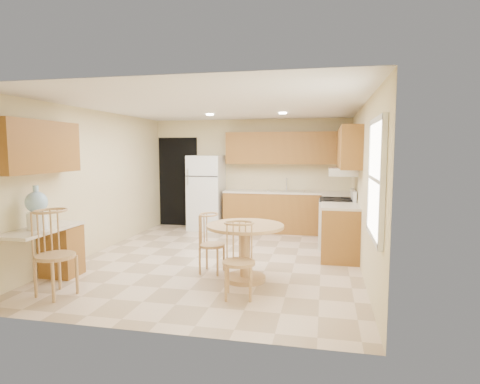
% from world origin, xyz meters
% --- Properties ---
extents(floor, '(5.50, 5.50, 0.00)m').
position_xyz_m(floor, '(0.00, 0.00, 0.00)').
color(floor, beige).
rests_on(floor, ground).
extents(ceiling, '(4.50, 5.50, 0.02)m').
position_xyz_m(ceiling, '(0.00, 0.00, 2.50)').
color(ceiling, white).
rests_on(ceiling, wall_back).
extents(wall_back, '(4.50, 0.02, 2.50)m').
position_xyz_m(wall_back, '(0.00, 2.75, 1.25)').
color(wall_back, beige).
rests_on(wall_back, floor).
extents(wall_front, '(4.50, 0.02, 2.50)m').
position_xyz_m(wall_front, '(0.00, -2.75, 1.25)').
color(wall_front, beige).
rests_on(wall_front, floor).
extents(wall_left, '(0.02, 5.50, 2.50)m').
position_xyz_m(wall_left, '(-2.25, 0.00, 1.25)').
color(wall_left, beige).
rests_on(wall_left, floor).
extents(wall_right, '(0.02, 5.50, 2.50)m').
position_xyz_m(wall_right, '(2.25, 0.00, 1.25)').
color(wall_right, beige).
rests_on(wall_right, floor).
extents(doorway, '(0.90, 0.02, 2.10)m').
position_xyz_m(doorway, '(-1.75, 2.73, 1.05)').
color(doorway, black).
rests_on(doorway, floor).
extents(base_cab_back, '(2.75, 0.60, 0.87)m').
position_xyz_m(base_cab_back, '(0.88, 2.45, 0.43)').
color(base_cab_back, '#996327').
rests_on(base_cab_back, floor).
extents(counter_back, '(2.75, 0.63, 0.04)m').
position_xyz_m(counter_back, '(0.88, 2.45, 0.89)').
color(counter_back, beige).
rests_on(counter_back, base_cab_back).
extents(base_cab_right_a, '(0.60, 0.59, 0.87)m').
position_xyz_m(base_cab_right_a, '(1.95, 1.85, 0.43)').
color(base_cab_right_a, '#996327').
rests_on(base_cab_right_a, floor).
extents(counter_right_a, '(0.63, 0.59, 0.04)m').
position_xyz_m(counter_right_a, '(1.95, 1.85, 0.89)').
color(counter_right_a, beige).
rests_on(counter_right_a, base_cab_right_a).
extents(base_cab_right_b, '(0.60, 0.80, 0.87)m').
position_xyz_m(base_cab_right_b, '(1.95, 0.40, 0.43)').
color(base_cab_right_b, '#996327').
rests_on(base_cab_right_b, floor).
extents(counter_right_b, '(0.63, 0.80, 0.04)m').
position_xyz_m(counter_right_b, '(1.95, 0.40, 0.89)').
color(counter_right_b, beige).
rests_on(counter_right_b, base_cab_right_b).
extents(upper_cab_back, '(2.75, 0.33, 0.70)m').
position_xyz_m(upper_cab_back, '(0.88, 2.58, 1.85)').
color(upper_cab_back, '#996327').
rests_on(upper_cab_back, wall_back).
extents(upper_cab_right, '(0.33, 2.42, 0.70)m').
position_xyz_m(upper_cab_right, '(2.08, 1.21, 1.85)').
color(upper_cab_right, '#996327').
rests_on(upper_cab_right, wall_right).
extents(upper_cab_left, '(0.33, 1.40, 0.70)m').
position_xyz_m(upper_cab_left, '(-2.08, -1.60, 1.85)').
color(upper_cab_left, '#996327').
rests_on(upper_cab_left, wall_left).
extents(sink, '(0.78, 0.44, 0.01)m').
position_xyz_m(sink, '(0.85, 2.45, 0.91)').
color(sink, silver).
rests_on(sink, counter_back).
extents(range_hood, '(0.50, 0.76, 0.14)m').
position_xyz_m(range_hood, '(2.00, 1.18, 1.42)').
color(range_hood, silver).
rests_on(range_hood, upper_cab_right).
extents(desk_pedestal, '(0.48, 0.42, 0.72)m').
position_xyz_m(desk_pedestal, '(-2.00, -1.32, 0.36)').
color(desk_pedestal, '#996327').
rests_on(desk_pedestal, floor).
extents(desk_top, '(0.50, 1.20, 0.04)m').
position_xyz_m(desk_top, '(-2.00, -1.70, 0.75)').
color(desk_top, beige).
rests_on(desk_top, desk_pedestal).
extents(window, '(0.06, 1.12, 1.30)m').
position_xyz_m(window, '(2.23, -1.85, 1.50)').
color(window, white).
rests_on(window, wall_right).
extents(can_light_a, '(0.14, 0.14, 0.02)m').
position_xyz_m(can_light_a, '(-0.50, 1.20, 2.48)').
color(can_light_a, white).
rests_on(can_light_a, ceiling).
extents(can_light_b, '(0.14, 0.14, 0.02)m').
position_xyz_m(can_light_b, '(0.90, 1.20, 2.48)').
color(can_light_b, white).
rests_on(can_light_b, ceiling).
extents(refrigerator, '(0.74, 0.72, 1.68)m').
position_xyz_m(refrigerator, '(-0.95, 2.40, 0.84)').
color(refrigerator, white).
rests_on(refrigerator, floor).
extents(stove, '(0.65, 0.76, 1.09)m').
position_xyz_m(stove, '(1.92, 1.18, 0.47)').
color(stove, white).
rests_on(stove, floor).
extents(dining_table, '(1.06, 1.06, 0.79)m').
position_xyz_m(dining_table, '(0.63, -0.98, 0.52)').
color(dining_table, tan).
rests_on(dining_table, floor).
extents(chair_table_a, '(0.38, 0.50, 0.87)m').
position_xyz_m(chair_table_a, '(0.08, -0.82, 0.53)').
color(chair_table_a, tan).
rests_on(chair_table_a, floor).
extents(chair_table_b, '(0.41, 0.41, 0.92)m').
position_xyz_m(chair_table_b, '(0.68, -1.72, 0.56)').
color(chair_table_b, tan).
rests_on(chair_table_b, floor).
extents(chair_desk, '(0.47, 0.61, 1.06)m').
position_xyz_m(chair_desk, '(-1.55, -2.15, 0.65)').
color(chair_desk, tan).
rests_on(chair_desk, floor).
extents(water_crock, '(0.28, 0.28, 0.58)m').
position_xyz_m(water_crock, '(-2.00, -1.78, 1.03)').
color(water_crock, white).
rests_on(water_crock, desk_top).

